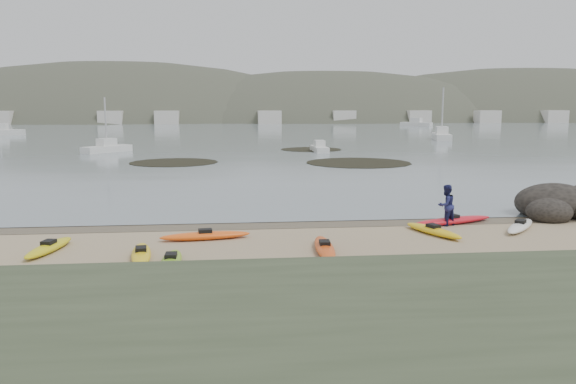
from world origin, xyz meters
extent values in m
plane|color=tan|center=(0.00, 0.00, 0.00)|extent=(600.00, 600.00, 0.00)
plane|color=brown|center=(0.00, -0.30, 0.00)|extent=(60.00, 60.00, 0.00)
plane|color=slate|center=(0.00, 300.00, 0.01)|extent=(1200.00, 1200.00, 0.00)
cube|color=#475138|center=(0.00, -17.50, 1.00)|extent=(60.00, 8.00, 2.00)
ellipsoid|color=#7AB323|center=(-4.88, -6.97, 0.17)|extent=(0.72, 2.95, 0.34)
ellipsoid|color=white|center=(10.42, -2.67, 0.17)|extent=(2.85, 3.12, 0.34)
ellipsoid|color=#FF5D16|center=(-3.84, -3.14, 0.17)|extent=(3.89, 1.20, 0.34)
ellipsoid|color=yellow|center=(-9.81, -4.53, 0.17)|extent=(1.36, 3.34, 0.34)
ellipsoid|color=yellow|center=(6.11, -3.17, 0.17)|extent=(1.94, 3.41, 0.34)
ellipsoid|color=red|center=(7.80, -1.18, 0.17)|extent=(4.54, 2.07, 0.34)
ellipsoid|color=yellow|center=(-6.08, -5.95, 0.17)|extent=(1.15, 3.41, 0.34)
ellipsoid|color=#DF4A13|center=(0.85, -5.69, 0.17)|extent=(0.90, 3.79, 0.34)
imported|color=navy|center=(7.34, -1.47, 0.98)|extent=(1.18, 1.08, 1.96)
ellipsoid|color=black|center=(13.89, 0.48, 0.30)|extent=(4.03, 3.13, 2.02)
ellipsoid|color=black|center=(12.89, -0.82, 0.20)|extent=(2.24, 2.02, 1.34)
cylinder|color=black|center=(-8.33, 29.48, 0.03)|extent=(8.67, 8.67, 0.04)
cylinder|color=black|center=(9.74, 27.33, 0.03)|extent=(10.32, 10.32, 0.04)
cylinder|color=black|center=(7.49, 44.32, 0.03)|extent=(7.78, 7.78, 0.04)
cube|color=silver|center=(-17.54, 42.66, 0.45)|extent=(5.36, 6.16, 0.90)
cube|color=silver|center=(8.02, 40.97, 0.37)|extent=(1.62, 5.37, 0.75)
cube|color=silver|center=(31.66, 62.52, 0.58)|extent=(4.24, 8.59, 1.16)
cube|color=silver|center=(-45.98, 84.29, 0.60)|extent=(8.76, 3.02, 1.21)
cube|color=silver|center=(47.36, 121.95, 0.59)|extent=(7.89, 7.40, 1.18)
ellipsoid|color=#384235|center=(-45.00, 195.00, -18.00)|extent=(220.00, 120.00, 80.00)
ellipsoid|color=#384235|center=(35.00, 190.00, -15.30)|extent=(200.00, 110.00, 68.00)
ellipsoid|color=#384235|center=(120.00, 200.00, -17.10)|extent=(230.00, 130.00, 76.00)
cube|color=beige|center=(-66.00, 145.00, 2.00)|extent=(7.00, 5.00, 4.00)
cube|color=beige|center=(-42.00, 145.00, 2.00)|extent=(7.00, 5.00, 4.00)
cube|color=beige|center=(-18.00, 145.00, 2.00)|extent=(7.00, 5.00, 4.00)
cube|color=beige|center=(6.00, 145.00, 2.00)|extent=(7.00, 5.00, 4.00)
cube|color=beige|center=(30.00, 145.00, 2.00)|extent=(7.00, 5.00, 4.00)
cube|color=beige|center=(54.00, 145.00, 2.00)|extent=(7.00, 5.00, 4.00)
cube|color=beige|center=(78.00, 145.00, 2.00)|extent=(7.00, 5.00, 4.00)
cube|color=beige|center=(102.00, 145.00, 2.00)|extent=(7.00, 5.00, 4.00)
camera|label=1|loc=(-2.71, -26.56, 5.64)|focal=35.00mm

